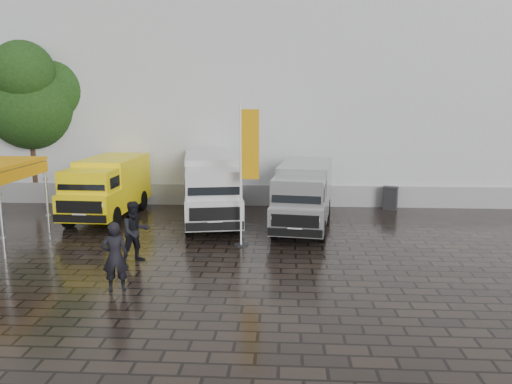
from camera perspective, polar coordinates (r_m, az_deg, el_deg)
ground at (r=16.31m, az=-0.42°, el=-7.54°), size 120.00×120.00×0.00m
exhibition_hall at (r=31.47m, az=5.24°, el=12.35°), size 44.00×16.00×12.00m
hall_plinth at (r=23.87m, az=5.63°, el=-0.43°), size 44.00×0.15×1.00m
van_yellow at (r=22.28m, az=-16.63°, el=0.35°), size 2.31×5.55×2.53m
van_white at (r=20.72m, az=-5.09°, el=0.30°), size 3.19×6.60×2.74m
van_silver at (r=19.80m, az=5.45°, el=-0.55°), size 2.67×5.98×2.50m
flagpole at (r=17.04m, az=-1.15°, el=2.76°), size 0.88×0.50×4.93m
tree at (r=26.84m, az=-24.37°, el=9.81°), size 4.43×4.43×7.96m
wheelie_bin at (r=23.96m, az=15.12°, el=-0.65°), size 0.81×0.81×1.06m
person_front at (r=13.89m, az=-15.81°, el=-7.13°), size 0.78×0.61×1.91m
person_tent at (r=16.18m, az=-13.61°, el=-4.42°), size 1.19×1.16×1.94m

